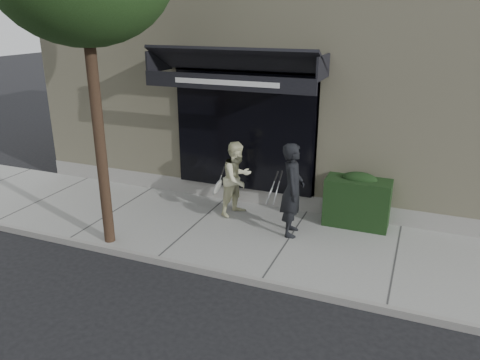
% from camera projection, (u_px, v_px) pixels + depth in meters
% --- Properties ---
extents(ground, '(80.00, 80.00, 0.00)m').
position_uv_depth(ground, '(288.00, 246.00, 9.12)').
color(ground, black).
rests_on(ground, ground).
extents(sidewalk, '(20.00, 3.00, 0.12)m').
position_uv_depth(sidewalk, '(288.00, 243.00, 9.10)').
color(sidewalk, gray).
rests_on(sidewalk, ground).
extents(curb, '(20.00, 0.10, 0.14)m').
position_uv_depth(curb, '(261.00, 283.00, 7.74)').
color(curb, gray).
rests_on(curb, ground).
extents(building_facade, '(14.30, 8.04, 5.64)m').
position_uv_depth(building_facade, '(343.00, 74.00, 12.53)').
color(building_facade, beige).
rests_on(building_facade, ground).
extents(hedge, '(1.30, 0.70, 1.14)m').
position_uv_depth(hedge, '(358.00, 200.00, 9.60)').
color(hedge, black).
rests_on(hedge, sidewalk).
extents(pedestrian_front, '(0.74, 0.87, 1.86)m').
position_uv_depth(pedestrian_front, '(292.00, 190.00, 9.05)').
color(pedestrian_front, black).
rests_on(pedestrian_front, sidewalk).
extents(pedestrian_back, '(0.86, 0.96, 1.63)m').
position_uv_depth(pedestrian_back, '(237.00, 179.00, 10.02)').
color(pedestrian_back, beige).
rests_on(pedestrian_back, sidewalk).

